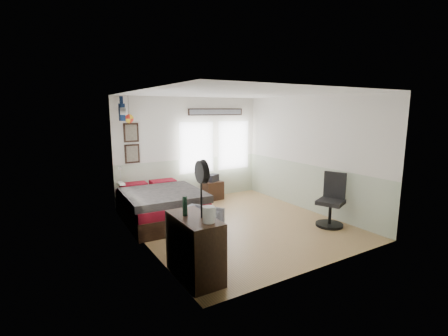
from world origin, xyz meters
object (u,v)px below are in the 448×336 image
Objects in this scene: bed at (160,205)px; nightstand at (213,190)px; dresser at (195,247)px; task_chair at (331,204)px; armchair at (200,227)px.

bed is 1.99m from nightstand.
dresser reaches higher than bed.
task_chair reaches higher than nightstand.
dresser is 4.13m from nightstand.
bed is 2.00× the size of task_chair.
dresser is at bearing -97.07° from bed.
armchair is 0.64× the size of task_chair.
dresser is 3.39m from task_chair.
nightstand is (2.23, 3.47, -0.20)m from dresser.
task_chair reaches higher than dresser.
nightstand is 0.44× the size of task_chair.
nightstand is at bearing 21.58° from armchair.
armchair reaches higher than nightstand.
dresser is 0.90× the size of task_chair.
task_chair is (1.13, -3.02, 0.21)m from nightstand.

